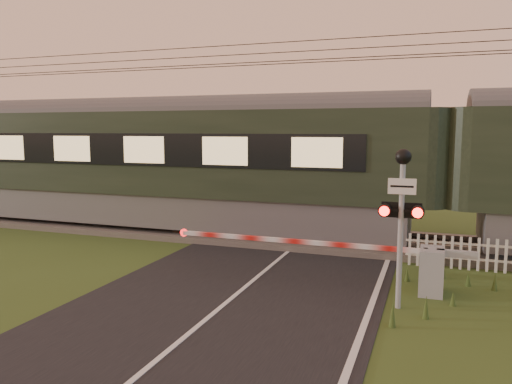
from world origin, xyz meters
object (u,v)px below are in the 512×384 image
at_px(crossing_signal, 402,200).
at_px(boom_gate, 413,266).
at_px(train, 447,168).
at_px(picket_fence, 478,254).

bearing_deg(crossing_signal, boom_gate, 79.26).
bearing_deg(boom_gate, train, 80.61).
bearing_deg(crossing_signal, picket_fence, 63.40).
distance_m(boom_gate, picket_fence, 2.64).
xyz_separation_m(crossing_signal, picket_fence, (1.67, 3.34, -1.71)).
bearing_deg(picket_fence, crossing_signal, -116.60).
bearing_deg(boom_gate, crossing_signal, -100.74).
distance_m(train, crossing_signal, 5.31).
height_order(train, boom_gate, train).
xyz_separation_m(boom_gate, picket_fence, (1.45, 2.20, -0.14)).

